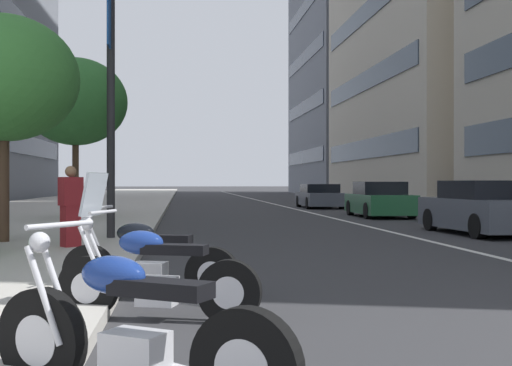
{
  "coord_description": "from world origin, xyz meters",
  "views": [
    {
      "loc": [
        -3.96,
        5.73,
        1.38
      ],
      "look_at": [
        16.06,
        3.46,
        1.34
      ],
      "focal_mm": 46.19,
      "sensor_mm": 36.0,
      "label": 1
    }
  ],
  "objects_px": {
    "motorcycle_nearest_camera": "(153,277)",
    "car_following_behind": "(483,209)",
    "car_approaching_light": "(379,201)",
    "street_tree_far_plaza": "(4,79)",
    "motorcycle_by_sign_pole": "(133,337)",
    "motorcycle_mid_row": "(148,264)",
    "street_tree_by_lamp_post": "(75,102)",
    "pedestrian_on_plaza": "(71,206)",
    "car_lead_in_lane": "(319,196)",
    "street_lamp_with_banners": "(126,4)"
  },
  "relations": [
    {
      "from": "street_tree_far_plaza",
      "to": "pedestrian_on_plaza",
      "type": "xyz_separation_m",
      "value": [
        -1.24,
        -1.55,
        -2.59
      ]
    },
    {
      "from": "motorcycle_by_sign_pole",
      "to": "street_tree_by_lamp_post",
      "type": "relative_size",
      "value": 0.35
    },
    {
      "from": "motorcycle_nearest_camera",
      "to": "street_lamp_with_banners",
      "type": "bearing_deg",
      "value": -65.33
    },
    {
      "from": "street_tree_far_plaza",
      "to": "motorcycle_by_sign_pole",
      "type": "bearing_deg",
      "value": -161.42
    },
    {
      "from": "motorcycle_mid_row",
      "to": "car_approaching_light",
      "type": "height_order",
      "value": "car_approaching_light"
    },
    {
      "from": "motorcycle_by_sign_pole",
      "to": "street_lamp_with_banners",
      "type": "height_order",
      "value": "street_lamp_with_banners"
    },
    {
      "from": "street_tree_far_plaza",
      "to": "pedestrian_on_plaza",
      "type": "bearing_deg",
      "value": -128.82
    },
    {
      "from": "motorcycle_nearest_camera",
      "to": "car_approaching_light",
      "type": "bearing_deg",
      "value": -95.34
    },
    {
      "from": "motorcycle_mid_row",
      "to": "car_following_behind",
      "type": "xyz_separation_m",
      "value": [
        8.76,
        -8.28,
        0.25
      ]
    },
    {
      "from": "street_lamp_with_banners",
      "to": "motorcycle_mid_row",
      "type": "bearing_deg",
      "value": -173.21
    },
    {
      "from": "street_lamp_with_banners",
      "to": "street_tree_by_lamp_post",
      "type": "relative_size",
      "value": 1.6
    },
    {
      "from": "motorcycle_mid_row",
      "to": "street_tree_far_plaza",
      "type": "height_order",
      "value": "street_tree_far_plaza"
    },
    {
      "from": "motorcycle_by_sign_pole",
      "to": "motorcycle_mid_row",
      "type": "bearing_deg",
      "value": -56.34
    },
    {
      "from": "car_lead_in_lane",
      "to": "street_tree_far_plaza",
      "type": "relative_size",
      "value": 1.01
    },
    {
      "from": "car_approaching_light",
      "to": "motorcycle_by_sign_pole",
      "type": "bearing_deg",
      "value": 160.78
    },
    {
      "from": "motorcycle_mid_row",
      "to": "street_lamp_with_banners",
      "type": "distance_m",
      "value": 8.59
    },
    {
      "from": "motorcycle_mid_row",
      "to": "street_tree_by_lamp_post",
      "type": "distance_m",
      "value": 15.97
    },
    {
      "from": "motorcycle_mid_row",
      "to": "street_lamp_with_banners",
      "type": "xyz_separation_m",
      "value": [
        7.01,
        0.83,
        4.9
      ]
    },
    {
      "from": "motorcycle_by_sign_pole",
      "to": "motorcycle_nearest_camera",
      "type": "height_order",
      "value": "motorcycle_nearest_camera"
    },
    {
      "from": "car_following_behind",
      "to": "pedestrian_on_plaza",
      "type": "bearing_deg",
      "value": 108.91
    },
    {
      "from": "street_lamp_with_banners",
      "to": "car_lead_in_lane",
      "type": "bearing_deg",
      "value": -23.52
    },
    {
      "from": "motorcycle_nearest_camera",
      "to": "street_tree_by_lamp_post",
      "type": "xyz_separation_m",
      "value": [
        16.38,
        3.31,
        3.67
      ]
    },
    {
      "from": "pedestrian_on_plaza",
      "to": "car_lead_in_lane",
      "type": "bearing_deg",
      "value": -60.82
    },
    {
      "from": "car_lead_in_lane",
      "to": "motorcycle_nearest_camera",
      "type": "bearing_deg",
      "value": 165.92
    },
    {
      "from": "motorcycle_nearest_camera",
      "to": "street_tree_far_plaza",
      "type": "height_order",
      "value": "street_tree_far_plaza"
    },
    {
      "from": "street_tree_by_lamp_post",
      "to": "pedestrian_on_plaza",
      "type": "height_order",
      "value": "street_tree_by_lamp_post"
    },
    {
      "from": "car_lead_in_lane",
      "to": "pedestrian_on_plaza",
      "type": "relative_size",
      "value": 3.09
    },
    {
      "from": "car_approaching_light",
      "to": "car_lead_in_lane",
      "type": "distance_m",
      "value": 9.17
    },
    {
      "from": "car_following_behind",
      "to": "car_approaching_light",
      "type": "relative_size",
      "value": 0.98
    },
    {
      "from": "car_following_behind",
      "to": "pedestrian_on_plaza",
      "type": "xyz_separation_m",
      "value": [
        -3.74,
        9.97,
        0.24
      ]
    },
    {
      "from": "car_following_behind",
      "to": "street_tree_by_lamp_post",
      "type": "relative_size",
      "value": 0.79
    },
    {
      "from": "motorcycle_mid_row",
      "to": "pedestrian_on_plaza",
      "type": "relative_size",
      "value": 1.36
    },
    {
      "from": "street_tree_far_plaza",
      "to": "car_lead_in_lane",
      "type": "bearing_deg",
      "value": -28.29
    },
    {
      "from": "car_following_behind",
      "to": "street_tree_far_plaza",
      "type": "relative_size",
      "value": 0.92
    },
    {
      "from": "street_tree_far_plaza",
      "to": "street_tree_by_lamp_post",
      "type": "bearing_deg",
      "value": -0.28
    },
    {
      "from": "motorcycle_nearest_camera",
      "to": "car_lead_in_lane",
      "type": "distance_m",
      "value": 28.71
    },
    {
      "from": "motorcycle_nearest_camera",
      "to": "car_following_behind",
      "type": "bearing_deg",
      "value": -111.38
    },
    {
      "from": "pedestrian_on_plaza",
      "to": "motorcycle_nearest_camera",
      "type": "bearing_deg",
      "value": 159.0
    },
    {
      "from": "motorcycle_mid_row",
      "to": "motorcycle_nearest_camera",
      "type": "bearing_deg",
      "value": 113.26
    },
    {
      "from": "motorcycle_nearest_camera",
      "to": "street_tree_by_lamp_post",
      "type": "distance_m",
      "value": 17.11
    },
    {
      "from": "motorcycle_nearest_camera",
      "to": "street_tree_by_lamp_post",
      "type": "bearing_deg",
      "value": -60.53
    },
    {
      "from": "motorcycle_nearest_camera",
      "to": "street_tree_far_plaza",
      "type": "bearing_deg",
      "value": -47.66
    },
    {
      "from": "motorcycle_by_sign_pole",
      "to": "car_lead_in_lane",
      "type": "height_order",
      "value": "car_lead_in_lane"
    },
    {
      "from": "pedestrian_on_plaza",
      "to": "motorcycle_mid_row",
      "type": "bearing_deg",
      "value": 161.34
    },
    {
      "from": "motorcycle_mid_row",
      "to": "car_approaching_light",
      "type": "relative_size",
      "value": 0.47
    },
    {
      "from": "motorcycle_mid_row",
      "to": "street_tree_by_lamp_post",
      "type": "height_order",
      "value": "street_tree_by_lamp_post"
    },
    {
      "from": "motorcycle_nearest_camera",
      "to": "street_tree_far_plaza",
      "type": "xyz_separation_m",
      "value": [
        7.43,
        3.36,
        3.07
      ]
    },
    {
      "from": "motorcycle_nearest_camera",
      "to": "motorcycle_mid_row",
      "type": "height_order",
      "value": "motorcycle_nearest_camera"
    },
    {
      "from": "car_lead_in_lane",
      "to": "car_following_behind",
      "type": "bearing_deg",
      "value": -176.86
    },
    {
      "from": "street_tree_far_plaza",
      "to": "pedestrian_on_plaza",
      "type": "distance_m",
      "value": 3.26
    }
  ]
}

